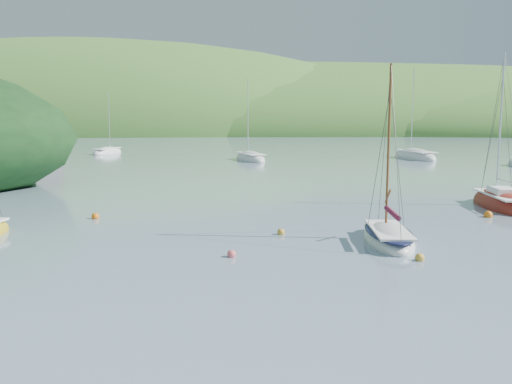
{
  "coord_description": "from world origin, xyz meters",
  "views": [
    {
      "loc": [
        -1.38,
        -21.86,
        6.11
      ],
      "look_at": [
        -1.57,
        8.0,
        1.89
      ],
      "focal_mm": 40.0,
      "sensor_mm": 36.0,
      "label": 1
    }
  ],
  "objects_px": {
    "distant_sloop_a": "(250,159)",
    "distant_sloop_b": "(415,157)",
    "daysailer_white": "(388,238)",
    "sloop_red": "(501,204)",
    "distant_sloop_c": "(107,153)"
  },
  "relations": [
    {
      "from": "distant_sloop_b",
      "to": "daysailer_white",
      "type": "bearing_deg",
      "value": -120.7
    },
    {
      "from": "distant_sloop_a",
      "to": "distant_sloop_c",
      "type": "xyz_separation_m",
      "value": [
        -21.03,
        11.26,
        -0.02
      ]
    },
    {
      "from": "daysailer_white",
      "to": "sloop_red",
      "type": "relative_size",
      "value": 0.84
    },
    {
      "from": "distant_sloop_c",
      "to": "daysailer_white",
      "type": "bearing_deg",
      "value": -47.26
    },
    {
      "from": "daysailer_white",
      "to": "distant_sloop_a",
      "type": "bearing_deg",
      "value": 100.93
    },
    {
      "from": "distant_sloop_a",
      "to": "distant_sloop_b",
      "type": "distance_m",
      "value": 21.56
    },
    {
      "from": "distant_sloop_a",
      "to": "daysailer_white",
      "type": "bearing_deg",
      "value": -100.48
    },
    {
      "from": "distant_sloop_a",
      "to": "distant_sloop_b",
      "type": "xyz_separation_m",
      "value": [
        21.39,
        2.69,
        0.02
      ]
    },
    {
      "from": "sloop_red",
      "to": "distant_sloop_c",
      "type": "bearing_deg",
      "value": 130.09
    },
    {
      "from": "daysailer_white",
      "to": "distant_sloop_c",
      "type": "xyz_separation_m",
      "value": [
        -28.28,
        56.43,
        -0.04
      ]
    },
    {
      "from": "sloop_red",
      "to": "distant_sloop_b",
      "type": "height_order",
      "value": "distant_sloop_b"
    },
    {
      "from": "daysailer_white",
      "to": "distant_sloop_b",
      "type": "height_order",
      "value": "distant_sloop_b"
    },
    {
      "from": "daysailer_white",
      "to": "distant_sloop_a",
      "type": "distance_m",
      "value": 45.75
    },
    {
      "from": "distant_sloop_b",
      "to": "sloop_red",
      "type": "bearing_deg",
      "value": -111.29
    },
    {
      "from": "sloop_red",
      "to": "distant_sloop_b",
      "type": "distance_m",
      "value": 38.28
    }
  ]
}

